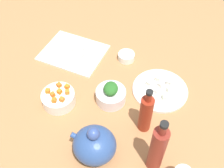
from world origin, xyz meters
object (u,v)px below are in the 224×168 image
object	(u,v)px
bowl_small_side	(126,56)
plate_tofu	(160,90)
bottle_0	(146,113)
bottle_1	(157,149)
bowl_greens	(111,96)
cutting_board	(73,53)
teapot	(94,145)
bowl_carrots	(59,98)

from	to	relation	value
bowl_small_side	plate_tofu	bearing A→B (deg)	144.44
bottle_0	bottle_1	xyz separation A→B (cm)	(-7.59, 14.63, 2.47)
bowl_small_side	bowl_greens	bearing A→B (deg)	92.60
plate_tofu	bowl_small_side	size ratio (longest dim) A/B	3.04
plate_tofu	bowl_greens	world-z (taller)	bowl_greens
cutting_board	bowl_greens	distance (cm)	36.66
teapot	bottle_1	xyz separation A→B (cm)	(-22.36, -2.88, 5.66)
bowl_greens	bottle_1	distance (cm)	35.47
bowl_small_side	teapot	xyz separation A→B (cm)	(-4.00, 53.74, 4.90)
bowl_greens	bottle_1	xyz separation A→B (cm)	(-25.10, 23.29, 9.27)
cutting_board	bottle_0	world-z (taller)	bottle_0
bowl_carrots	bowl_small_side	bearing A→B (deg)	-119.01
bowl_carrots	teapot	size ratio (longest dim) A/B	0.82
bowl_carrots	bottle_1	world-z (taller)	bottle_1
plate_tofu	bowl_small_side	distance (cm)	25.85
plate_tofu	teapot	size ratio (longest dim) A/B	1.43
bottle_1	bowl_small_side	bearing A→B (deg)	-62.61
plate_tofu	bowl_carrots	distance (cm)	46.37
bowl_carrots	teapot	distance (cm)	30.02
cutting_board	teapot	xyz separation A→B (cm)	(-31.57, 48.69, 6.22)
bowl_small_side	teapot	world-z (taller)	teapot
plate_tofu	bottle_0	bearing A→B (deg)	83.98
bowl_carrots	bottle_1	bearing A→B (deg)	162.60
bottle_0	cutting_board	bearing A→B (deg)	-33.93
plate_tofu	cutting_board	bearing A→B (deg)	-11.58
bowl_greens	bowl_small_side	world-z (taller)	bowl_greens
bowl_carrots	bottle_0	world-z (taller)	bottle_0
plate_tofu	bottle_0	size ratio (longest dim) A/B	1.08
bowl_carrots	bottle_0	xyz separation A→B (cm)	(-38.89, -0.06, 7.03)
bowl_greens	bowl_carrots	distance (cm)	23.09
plate_tofu	bottle_1	world-z (taller)	bottle_1
cutting_board	bowl_greens	size ratio (longest dim) A/B	2.36
plate_tofu	bowl_carrots	world-z (taller)	bowl_carrots
bowl_carrots	bowl_small_side	world-z (taller)	bowl_carrots
bowl_greens	bottle_0	xyz separation A→B (cm)	(-17.51, 8.66, 6.80)
bottle_0	plate_tofu	bearing A→B (deg)	-96.02
cutting_board	teapot	size ratio (longest dim) A/B	1.76
bowl_small_side	bottle_0	bearing A→B (deg)	117.38
bowl_small_side	bottle_0	distance (cm)	41.60
cutting_board	bottle_1	size ratio (longest dim) A/B	1.09
teapot	bowl_carrots	bearing A→B (deg)	-35.88
bottle_0	bottle_1	size ratio (longest dim) A/B	0.82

